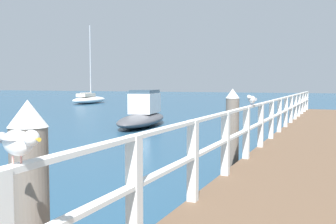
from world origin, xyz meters
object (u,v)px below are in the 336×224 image
(seagull_foreground, at_px, (18,141))
(boat_3, at_px, (89,99))
(dock_piling_near, at_px, (30,218))
(seagull_background, at_px, (252,99))
(dock_piling_far, at_px, (232,130))
(boat_2, at_px, (143,114))

(seagull_foreground, bearing_deg, boat_3, -124.69)
(dock_piling_near, xyz_separation_m, seagull_background, (0.38, 6.13, 0.67))
(dock_piling_far, distance_m, boat_3, 29.86)
(seagull_foreground, height_order, boat_3, boat_3)
(dock_piling_near, relative_size, seagull_background, 4.15)
(dock_piling_far, bearing_deg, seagull_foreground, -86.58)
(boat_2, bearing_deg, seagull_background, -60.42)
(dock_piling_near, bearing_deg, seagull_foreground, -52.20)
(dock_piling_far, distance_m, boat_2, 9.63)
(dock_piling_near, relative_size, dock_piling_far, 1.00)
(seagull_foreground, relative_size, boat_3, 0.06)
(dock_piling_far, bearing_deg, dock_piling_near, -90.00)
(dock_piling_near, height_order, dock_piling_far, same)
(seagull_background, bearing_deg, dock_piling_near, -125.15)
(boat_3, bearing_deg, seagull_background, -54.69)
(dock_piling_far, height_order, boat_3, boat_3)
(dock_piling_near, distance_m, dock_piling_far, 6.00)
(dock_piling_far, relative_size, boat_2, 0.34)
(dock_piling_near, xyz_separation_m, boat_3, (-19.34, 28.73, -0.50))
(dock_piling_near, bearing_deg, boat_3, 123.94)
(boat_2, distance_m, boat_3, 20.24)
(seagull_foreground, height_order, boat_2, seagull_foreground)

